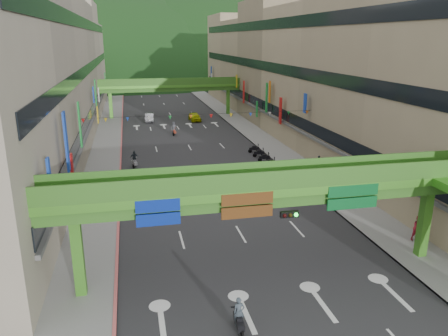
% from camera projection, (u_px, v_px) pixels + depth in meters
% --- Properties ---
extents(ground, '(320.00, 320.00, 0.00)m').
position_uv_depth(ground, '(300.00, 335.00, 21.81)').
color(ground, black).
rests_on(ground, ground).
extents(road_slab, '(18.00, 140.00, 0.02)m').
position_uv_depth(road_slab, '(181.00, 133.00, 68.64)').
color(road_slab, '#28282B').
rests_on(road_slab, ground).
extents(sidewalk_left, '(4.00, 140.00, 0.15)m').
position_uv_depth(sidewalk_left, '(109.00, 135.00, 66.38)').
color(sidewalk_left, gray).
rests_on(sidewalk_left, ground).
extents(sidewalk_right, '(4.00, 140.00, 0.15)m').
position_uv_depth(sidewalk_right, '(248.00, 129.00, 70.86)').
color(sidewalk_right, gray).
rests_on(sidewalk_right, ground).
extents(curb_left, '(0.20, 140.00, 0.18)m').
position_uv_depth(curb_left, '(122.00, 135.00, 66.76)').
color(curb_left, '#CC5959').
rests_on(curb_left, ground).
extents(curb_right, '(0.20, 140.00, 0.18)m').
position_uv_depth(curb_right, '(237.00, 130.00, 70.47)').
color(curb_right, gray).
rests_on(curb_right, ground).
extents(building_row_left, '(12.80, 95.00, 19.00)m').
position_uv_depth(building_row_left, '(47.00, 73.00, 62.08)').
color(building_row_left, '#9E937F').
rests_on(building_row_left, ground).
extents(building_row_right, '(12.80, 95.00, 19.00)m').
position_uv_depth(building_row_right, '(297.00, 69.00, 69.79)').
color(building_row_right, gray).
rests_on(building_row_right, ground).
extents(overpass_near, '(28.00, 12.27, 7.10)m').
position_uv_depth(overpass_near, '(285.00, 199.00, 25.56)').
color(overpass_near, '#4C9E2D').
rests_on(overpass_near, ground).
extents(overpass_far, '(28.00, 2.20, 7.10)m').
position_uv_depth(overpass_far, '(170.00, 88.00, 81.14)').
color(overpass_far, '#4C9E2D').
rests_on(overpass_far, ground).
extents(hill_left, '(168.00, 140.00, 112.00)m').
position_uv_depth(hill_left, '(108.00, 77.00, 168.60)').
color(hill_left, '#1C4419').
rests_on(hill_left, ground).
extents(hill_right, '(208.00, 176.00, 128.00)m').
position_uv_depth(hill_right, '(202.00, 71.00, 195.47)').
color(hill_right, '#1C4419').
rests_on(hill_right, ground).
extents(bunting_string, '(26.00, 0.36, 0.47)m').
position_uv_depth(bunting_string, '(201.00, 116.00, 48.21)').
color(bunting_string, black).
rests_on(bunting_string, ground).
extents(scooter_rider_near, '(0.59, 1.60, 1.88)m').
position_uv_depth(scooter_rider_near, '(239.00, 316.00, 21.91)').
color(scooter_rider_near, black).
rests_on(scooter_rider_near, ground).
extents(scooter_rider_mid, '(0.79, 1.60, 1.87)m').
position_uv_depth(scooter_rider_mid, '(268.00, 184.00, 41.35)').
color(scooter_rider_mid, black).
rests_on(scooter_rider_mid, ground).
extents(scooter_rider_left, '(0.99, 1.58, 1.93)m').
position_uv_depth(scooter_rider_left, '(134.00, 159.00, 49.94)').
color(scooter_rider_left, gray).
rests_on(scooter_rider_left, ground).
extents(scooter_rider_far, '(0.96, 1.58, 2.09)m').
position_uv_depth(scooter_rider_far, '(174.00, 128.00, 66.54)').
color(scooter_rider_far, maroon).
rests_on(scooter_rider_far, ground).
extents(parked_scooter_row, '(1.60, 11.55, 1.08)m').
position_uv_depth(parked_scooter_row, '(267.00, 160.00, 51.35)').
color(parked_scooter_row, black).
rests_on(parked_scooter_row, ground).
extents(car_silver, '(1.80, 4.36, 1.40)m').
position_uv_depth(car_silver, '(149.00, 118.00, 77.67)').
color(car_silver, '#B2B4BB').
rests_on(car_silver, ground).
extents(car_yellow, '(2.02, 4.54, 1.52)m').
position_uv_depth(car_yellow, '(195.00, 117.00, 78.06)').
color(car_yellow, '#B1BA0A').
rests_on(car_yellow, ground).
extents(pedestrian_red, '(0.93, 0.73, 1.88)m').
position_uv_depth(pedestrian_red, '(418.00, 230.00, 31.52)').
color(pedestrian_red, '#AB1C30').
rests_on(pedestrian_red, ground).
extents(pedestrian_dark, '(1.08, 0.45, 1.83)m').
position_uv_depth(pedestrian_dark, '(318.00, 165.00, 47.82)').
color(pedestrian_dark, '#20202A').
rests_on(pedestrian_dark, ground).
extents(pedestrian_blue, '(0.80, 0.59, 1.57)m').
position_uv_depth(pedestrian_blue, '(332.00, 177.00, 44.09)').
color(pedestrian_blue, '#2B374F').
rests_on(pedestrian_blue, ground).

